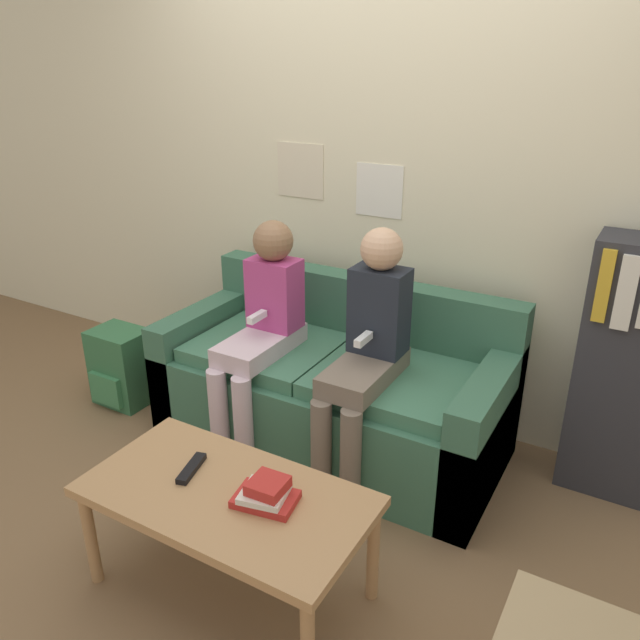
% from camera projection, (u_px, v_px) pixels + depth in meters
% --- Properties ---
extents(ground_plane, '(10.00, 10.00, 0.00)m').
position_uv_depth(ground_plane, '(279.00, 493.00, 2.79)').
color(ground_plane, brown).
extents(wall_back, '(8.00, 0.06, 2.60)m').
position_uv_depth(wall_back, '(383.00, 167.00, 3.06)').
color(wall_back, beige).
rests_on(wall_back, ground_plane).
extents(couch, '(1.67, 0.77, 0.79)m').
position_uv_depth(couch, '(333.00, 390.00, 3.07)').
color(couch, '#38664C').
rests_on(couch, ground_plane).
extents(coffee_table, '(1.00, 0.52, 0.43)m').
position_uv_depth(coffee_table, '(227.00, 503.00, 2.15)').
color(coffee_table, '#AD7F51').
rests_on(coffee_table, ground_plane).
extents(person_left, '(0.24, 0.54, 1.11)m').
position_uv_depth(person_left, '(261.00, 325.00, 2.93)').
color(person_left, silver).
rests_on(person_left, ground_plane).
extents(person_right, '(0.24, 0.54, 1.15)m').
position_uv_depth(person_right, '(367.00, 347.00, 2.67)').
color(person_right, '#756656').
rests_on(person_right, ground_plane).
extents(tv_remote, '(0.08, 0.17, 0.02)m').
position_uv_depth(tv_remote, '(191.00, 468.00, 2.23)').
color(tv_remote, black).
rests_on(tv_remote, coffee_table).
extents(book_stack, '(0.23, 0.17, 0.09)m').
position_uv_depth(book_stack, '(266.00, 493.00, 2.06)').
color(book_stack, red).
rests_on(book_stack, coffee_table).
extents(bookshelf, '(0.45, 0.28, 1.15)m').
position_uv_depth(bookshelf, '(633.00, 372.00, 2.62)').
color(bookshelf, '#2D2D33').
rests_on(bookshelf, ground_plane).
extents(backpack, '(0.30, 0.26, 0.43)m').
position_uv_depth(backpack, '(122.00, 367.00, 3.45)').
color(backpack, '#336B42').
rests_on(backpack, ground_plane).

